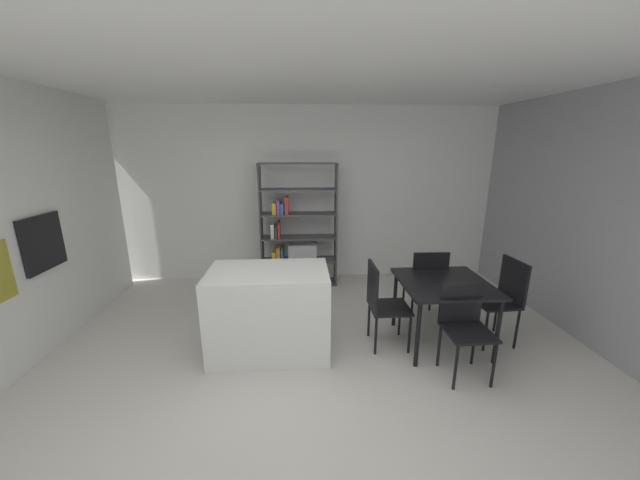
# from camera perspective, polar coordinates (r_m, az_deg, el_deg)

# --- Properties ---
(ground_plane) EXTENTS (9.04, 9.04, 0.00)m
(ground_plane) POSITION_cam_1_polar(r_m,az_deg,el_deg) (3.40, -4.35, -23.59)
(ground_plane) COLOR beige
(ceiling_slab) EXTENTS (6.58, 5.82, 0.06)m
(ceiling_slab) POSITION_cam_1_polar(r_m,az_deg,el_deg) (2.73, -5.69, 29.25)
(ceiling_slab) COLOR white
(ceiling_slab) RESTS_ON ground_plane
(back_partition) EXTENTS (6.58, 0.06, 2.76)m
(back_partition) POSITION_cam_1_polar(r_m,az_deg,el_deg) (5.58, -4.31, 7.48)
(back_partition) COLOR white
(back_partition) RESTS_ON ground_plane
(built_in_oven) EXTENTS (0.06, 0.56, 0.58)m
(built_in_oven) POSITION_cam_1_polar(r_m,az_deg,el_deg) (4.56, -39.22, -0.32)
(built_in_oven) COLOR black
(built_in_oven) RESTS_ON ground_plane
(kitchen_island) EXTENTS (1.23, 0.75, 0.91)m
(kitchen_island) POSITION_cam_1_polar(r_m,az_deg,el_deg) (3.71, -8.44, -11.71)
(kitchen_island) COLOR silver
(kitchen_island) RESTS_ON ground_plane
(open_bookshelf) EXTENTS (1.18, 0.33, 1.91)m
(open_bookshelf) POSITION_cam_1_polar(r_m,az_deg,el_deg) (5.32, -4.07, 1.29)
(open_bookshelf) COLOR #4C4C51
(open_bookshelf) RESTS_ON ground_plane
(dining_table) EXTENTS (0.93, 0.94, 0.73)m
(dining_table) POSITION_cam_1_polar(r_m,az_deg,el_deg) (3.95, 20.02, -7.63)
(dining_table) COLOR black
(dining_table) RESTS_ON ground_plane
(dining_chair_near) EXTENTS (0.43, 0.42, 0.87)m
(dining_chair_near) POSITION_cam_1_polar(r_m,az_deg,el_deg) (3.59, 23.00, -12.42)
(dining_chair_near) COLOR black
(dining_chair_near) RESTS_ON ground_plane
(dining_chair_window_side) EXTENTS (0.44, 0.45, 0.96)m
(dining_chair_window_side) POSITION_cam_1_polar(r_m,az_deg,el_deg) (4.30, 28.36, -7.91)
(dining_chair_window_side) COLOR black
(dining_chair_window_side) RESTS_ON ground_plane
(dining_chair_far) EXTENTS (0.43, 0.44, 0.94)m
(dining_chair_far) POSITION_cam_1_polar(r_m,az_deg,el_deg) (4.41, 17.39, -6.50)
(dining_chair_far) COLOR black
(dining_chair_far) RESTS_ON ground_plane
(dining_chair_island_side) EXTENTS (0.42, 0.42, 0.94)m
(dining_chair_island_side) POSITION_cam_1_polar(r_m,az_deg,el_deg) (3.78, 10.14, -9.68)
(dining_chair_island_side) COLOR black
(dining_chair_island_side) RESTS_ON ground_plane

